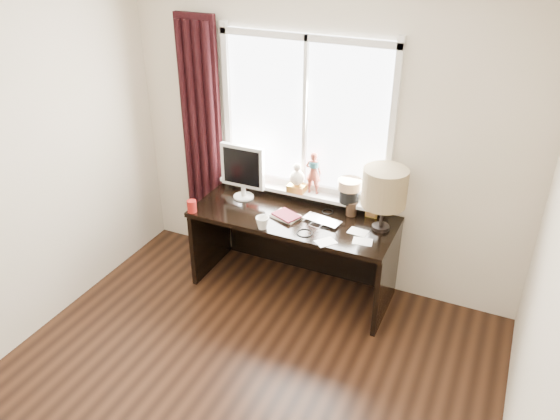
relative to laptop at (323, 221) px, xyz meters
The scene contains 16 objects.
ceiling 2.46m from the laptop, 95.61° to the right, with size 3.50×4.00×0.00m, color white.
wall_back 0.68m from the laptop, 112.93° to the left, with size 3.50×2.60×0.00m, color beige.
wall_right 2.34m from the laptop, 45.58° to the right, with size 4.00×2.60×0.00m, color beige.
laptop is the anchor object (origin of this frame).
mug 0.50m from the laptop, 143.77° to the right, with size 0.11×0.10×0.11m, color white.
red_cup 1.10m from the laptop, 164.53° to the right, with size 0.08×0.08×0.10m, color maroon.
window 0.70m from the laptop, 131.72° to the left, with size 1.52×0.23×1.40m.
curtain 1.37m from the laptop, 167.64° to the left, with size 0.38×0.09×2.25m.
desk 0.38m from the laptop, 158.25° to the left, with size 1.70×0.70×0.75m.
monitor 0.84m from the laptop, behind, with size 0.40×0.18×0.49m.
notebook_stack 0.31m from the laptop, 169.90° to the right, with size 0.26×0.22×0.03m.
brush_holder 0.28m from the laptop, 51.05° to the left, with size 0.09×0.09×0.25m.
icon_frame 0.42m from the laptop, 35.28° to the left, with size 0.10×0.02×0.13m.
table_lamp 0.58m from the laptop, 11.28° to the left, with size 0.35×0.35×0.52m.
loose_papers 0.32m from the laptop, 29.15° to the right, with size 0.43×0.40×0.00m.
desk_cables 0.07m from the laptop, 106.02° to the right, with size 0.26×0.54×0.01m.
Camera 1 is at (1.45, -2.01, 2.97)m, focal length 35.00 mm.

